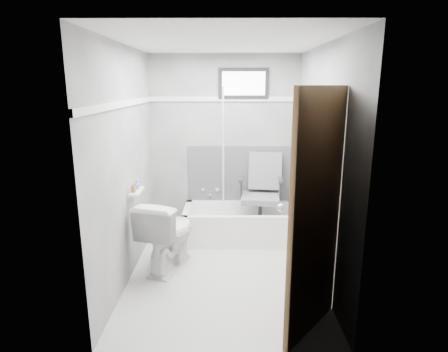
{
  "coord_description": "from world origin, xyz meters",
  "views": [
    {
      "loc": [
        0.03,
        -3.75,
        2.0
      ],
      "look_at": [
        0.0,
        0.35,
        1.0
      ],
      "focal_mm": 30.0,
      "sensor_mm": 36.0,
      "label": 1
    }
  ],
  "objects_px": {
    "soap_bottle_a": "(133,187)",
    "office_chair": "(260,193)",
    "door": "(361,231)",
    "bathtub": "(241,223)",
    "soap_bottle_b": "(137,185)",
    "toilet": "(168,234)"
  },
  "relations": [
    {
      "from": "toilet",
      "to": "soap_bottle_a",
      "type": "relative_size",
      "value": 8.42
    },
    {
      "from": "bathtub",
      "to": "door",
      "type": "distance_m",
      "value": 2.47
    },
    {
      "from": "bathtub",
      "to": "toilet",
      "type": "height_order",
      "value": "toilet"
    },
    {
      "from": "soap_bottle_a",
      "to": "bathtub",
      "type": "bearing_deg",
      "value": 39.3
    },
    {
      "from": "door",
      "to": "soap_bottle_a",
      "type": "xyz_separation_m",
      "value": [
        -1.92,
        1.26,
        -0.03
      ]
    },
    {
      "from": "bathtub",
      "to": "soap_bottle_b",
      "type": "xyz_separation_m",
      "value": [
        -1.16,
        -0.81,
        0.75
      ]
    },
    {
      "from": "door",
      "to": "soap_bottle_b",
      "type": "bearing_deg",
      "value": 143.83
    },
    {
      "from": "soap_bottle_a",
      "to": "office_chair",
      "type": "bearing_deg",
      "value": 35.11
    },
    {
      "from": "office_chair",
      "to": "door",
      "type": "bearing_deg",
      "value": -71.38
    },
    {
      "from": "bathtub",
      "to": "office_chair",
      "type": "xyz_separation_m",
      "value": [
        0.26,
        0.05,
        0.41
      ]
    },
    {
      "from": "soap_bottle_b",
      "to": "soap_bottle_a",
      "type": "bearing_deg",
      "value": -90.0
    },
    {
      "from": "bathtub",
      "to": "toilet",
      "type": "bearing_deg",
      "value": -135.6
    },
    {
      "from": "office_chair",
      "to": "bathtub",
      "type": "bearing_deg",
      "value": -163.07
    },
    {
      "from": "bathtub",
      "to": "toilet",
      "type": "relative_size",
      "value": 1.85
    },
    {
      "from": "office_chair",
      "to": "soap_bottle_a",
      "type": "bearing_deg",
      "value": -138.81
    },
    {
      "from": "door",
      "to": "soap_bottle_a",
      "type": "height_order",
      "value": "door"
    },
    {
      "from": "office_chair",
      "to": "toilet",
      "type": "xyz_separation_m",
      "value": [
        -1.1,
        -0.87,
        -0.22
      ]
    },
    {
      "from": "toilet",
      "to": "door",
      "type": "xyz_separation_m",
      "value": [
        1.6,
        -1.39,
        0.6
      ]
    },
    {
      "from": "soap_bottle_a",
      "to": "soap_bottle_b",
      "type": "xyz_separation_m",
      "value": [
        0.0,
        0.14,
        -0.01
      ]
    },
    {
      "from": "soap_bottle_b",
      "to": "bathtub",
      "type": "bearing_deg",
      "value": 34.89
    },
    {
      "from": "bathtub",
      "to": "office_chair",
      "type": "height_order",
      "value": "office_chair"
    },
    {
      "from": "office_chair",
      "to": "soap_bottle_a",
      "type": "relative_size",
      "value": 10.44
    }
  ]
}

